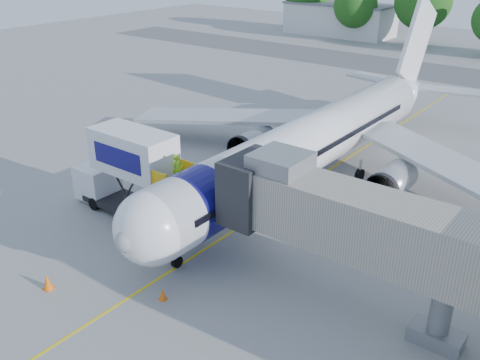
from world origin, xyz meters
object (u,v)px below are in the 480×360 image
Objects in this scene: jet_bridge at (346,220)px; ground_tug at (93,347)px; catering_hiloader at (128,173)px; aircraft at (315,141)px.

ground_tug is at bearing -121.65° from jet_bridge.
aircraft is at bearing 60.62° from catering_hiloader.
aircraft is 8.81× the size of ground_tug.
ground_tug is at bearing -48.25° from catering_hiloader.
aircraft reaches higher than ground_tug.
jet_bridge is 14.34m from catering_hiloader.
jet_bridge is at bearing 35.61° from ground_tug.
aircraft is 4.41× the size of catering_hiloader.
catering_hiloader is 12.81m from ground_tug.
aircraft reaches higher than jet_bridge.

